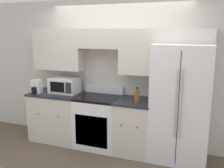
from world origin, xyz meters
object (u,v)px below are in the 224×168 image
object	(u,v)px
oven_range	(98,121)
microwave	(64,85)
bottle	(137,97)
refrigerator	(181,103)

from	to	relation	value
oven_range	microwave	world-z (taller)	microwave
oven_range	bottle	distance (m)	0.93
microwave	bottle	world-z (taller)	microwave
oven_range	refrigerator	bearing A→B (deg)	2.29
refrigerator	microwave	size ratio (longest dim) A/B	3.54
microwave	refrigerator	bearing A→B (deg)	-0.05
refrigerator	oven_range	bearing A→B (deg)	-177.71
bottle	oven_range	bearing A→B (deg)	169.25
oven_range	microwave	distance (m)	0.92
refrigerator	bottle	xyz separation A→B (m)	(-0.66, -0.20, 0.09)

